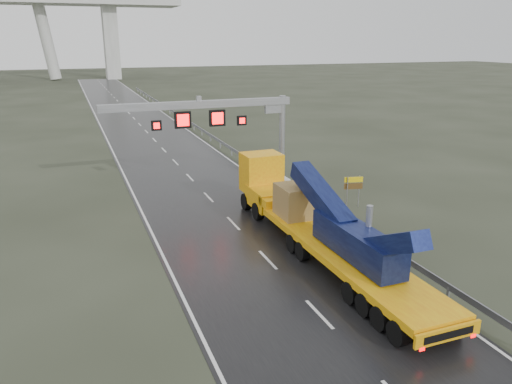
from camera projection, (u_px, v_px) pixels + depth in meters
name	position (u px, v px, depth m)	size (l,w,h in m)	color
ground	(299.00, 294.00, 23.59)	(400.00, 400.00, 0.00)	#292D20
road	(154.00, 140.00, 59.34)	(11.00, 200.00, 0.02)	black
guardrail	(229.00, 147.00, 52.26)	(0.20, 140.00, 1.40)	gray
sign_gantry	(226.00, 119.00, 38.73)	(14.90, 1.20, 7.42)	#B3B3AE
heavy_haul_truck	(307.00, 214.00, 28.95)	(3.15, 20.13, 4.72)	yellow
exit_sign_pair	(353.00, 186.00, 35.22)	(1.32, 0.37, 2.30)	gray
striped_barrier	(310.00, 188.00, 38.52)	(0.63, 0.34, 1.07)	red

